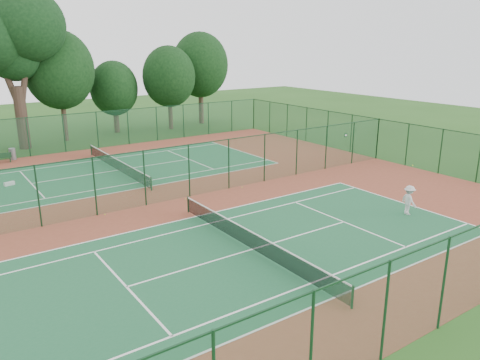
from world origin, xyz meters
name	(u,v)px	position (x,y,z in m)	size (l,w,h in m)	color
ground	(169,201)	(0.00, 0.00, 0.00)	(120.00, 120.00, 0.00)	#245119
red_pad	(169,201)	(0.00, 0.00, 0.01)	(40.00, 36.00, 0.01)	brown
court_near	(252,249)	(0.00, -9.00, 0.01)	(23.77, 10.97, 0.01)	#1C5934
court_far	(118,170)	(0.00, 9.00, 0.01)	(23.77, 10.97, 0.01)	#1E5F39
fence_north	(81,132)	(0.00, 18.00, 1.76)	(40.00, 0.09, 3.50)	#194B32
fence_south	(416,297)	(0.00, -18.00, 1.76)	(40.00, 0.09, 3.50)	#1A4E2B
fence_east	(377,139)	(20.00, 0.00, 1.76)	(0.09, 36.00, 3.50)	#17452F
fence_divider	(168,174)	(0.00, 0.00, 1.76)	(40.00, 0.09, 3.50)	#1A4E29
tennis_net_near	(252,239)	(0.00, -9.00, 0.54)	(0.10, 12.90, 0.97)	#12321A
tennis_net_far	(117,164)	(0.00, 9.00, 0.54)	(0.10, 12.90, 0.97)	#163C22
player_near	(409,200)	(10.40, -10.27, 0.89)	(1.13, 0.65, 1.75)	silver
trash_bin	(12,154)	(-6.11, 17.56, 0.51)	(0.55, 0.55, 0.99)	slate
bench	(2,158)	(-7.02, 16.84, 0.46)	(1.45, 0.54, 0.87)	#113219
kit_bag	(9,184)	(-7.75, 9.41, 0.14)	(0.69, 0.26, 0.26)	silver
stray_ball_a	(185,199)	(0.98, -0.41, 0.04)	(0.07, 0.07, 0.07)	#D3EE37
stray_ball_b	(242,187)	(5.44, -0.40, 0.05)	(0.07, 0.07, 0.07)	#BCD631
stray_ball_c	(105,214)	(-4.25, -0.23, 0.04)	(0.07, 0.07, 0.07)	#C5DD33
big_tree	(12,36)	(-4.18, 21.95, 10.30)	(9.47, 6.93, 14.54)	#36251D
evergreen_row	(70,139)	(0.50, 24.25, 0.00)	(39.00, 5.00, 12.00)	black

